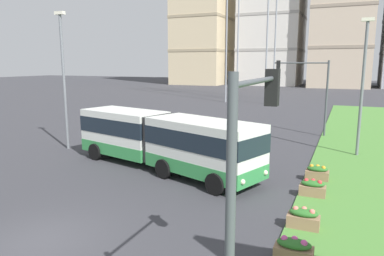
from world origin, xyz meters
TOP-DOWN VIEW (x-y plane):
  - ground_plane at (0.00, 0.00)m, footprint 260.00×260.00m
  - articulated_bus at (-0.22, 8.92)m, footprint 11.95×5.83m
  - car_white_van at (-6.04, 18.47)m, footprint 4.46×2.14m
  - flower_planter_0 at (7.76, 2.00)m, footprint 1.10×0.56m
  - flower_planter_1 at (7.76, 4.38)m, footprint 1.10×0.56m
  - flower_planter_2 at (7.76, 7.75)m, footprint 1.10×0.56m
  - flower_planter_3 at (7.76, 10.16)m, footprint 1.10×0.56m
  - traffic_light_far_right at (5.97, 22.00)m, footprint 4.24×0.28m
  - traffic_light_near_right at (7.36, -1.93)m, footprint 0.28×3.28m
  - streetlight_left at (-8.50, 10.53)m, footprint 0.70×0.28m
  - streetlight_median at (9.66, 16.24)m, footprint 0.70×0.28m

SIDE VIEW (x-z plane):
  - ground_plane at x=0.00m, z-range 0.00..0.00m
  - flower_planter_0 at x=7.76m, z-range 0.06..0.80m
  - flower_planter_1 at x=7.76m, z-range 0.06..0.80m
  - flower_planter_2 at x=7.76m, z-range 0.06..0.80m
  - flower_planter_3 at x=7.76m, z-range 0.06..0.80m
  - car_white_van at x=-6.04m, z-range -0.04..1.54m
  - articulated_bus at x=-0.22m, z-range 0.15..3.15m
  - traffic_light_near_right at x=7.36m, z-range 1.06..6.70m
  - traffic_light_far_right at x=5.97m, z-range 1.15..7.17m
  - streetlight_median at x=9.66m, z-range 0.44..8.88m
  - streetlight_left at x=-8.50m, z-range 0.44..9.51m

